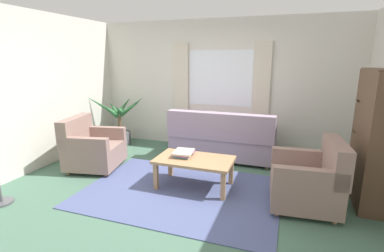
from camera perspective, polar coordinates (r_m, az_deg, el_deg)
name	(u,v)px	position (r m, az deg, el deg)	size (l,w,h in m)	color
ground_plane	(181,192)	(4.11, -2.33, -13.14)	(6.24, 6.24, 0.00)	#476B56
wall_back	(221,85)	(5.85, 5.78, 8.16)	(5.32, 0.12, 2.60)	silver
wall_left	(26,93)	(5.30, -30.47, 5.80)	(0.12, 4.40, 2.60)	silver
window_with_curtains	(220,78)	(5.76, 5.61, 9.57)	(1.98, 0.07, 1.40)	white
area_rug	(181,191)	(4.10, -2.33, -13.07)	(2.70, 1.92, 0.01)	#4C5684
couch	(222,140)	(5.28, 6.09, -2.77)	(1.90, 0.82, 0.92)	#998499
armchair_left	(92,148)	(5.12, -19.58, -4.18)	(0.97, 0.98, 0.88)	gray
armchair_right	(310,180)	(3.89, 22.67, -10.08)	(0.89, 0.90, 0.88)	gray
coffee_table	(194,162)	(4.10, 0.47, -7.33)	(1.10, 0.64, 0.44)	#A87F56
book_stack_on_table	(183,153)	(4.18, -1.73, -5.50)	(0.30, 0.36, 0.08)	#5B8E93
potted_plant	(120,125)	(6.32, -14.33, 0.23)	(1.15, 1.11, 1.11)	#56565B
bookshelf	(369,145)	(4.20, 32.13, -3.26)	(0.30, 0.94, 1.72)	brown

